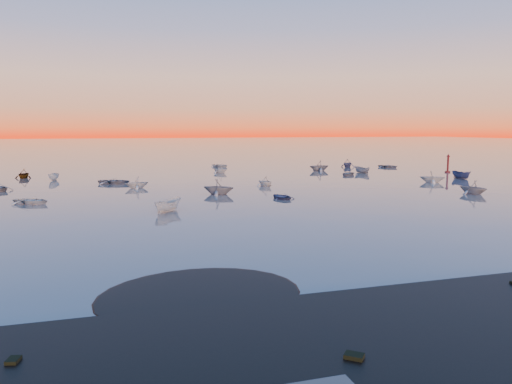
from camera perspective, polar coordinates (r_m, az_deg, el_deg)
name	(u,v)px	position (r m, az deg, el deg)	size (l,w,h in m)	color
ground	(186,161)	(126.76, -8.00, 3.54)	(600.00, 600.00, 0.00)	slate
mud_lobes	(463,266)	(32.35, 22.59, -7.82)	(140.00, 6.00, 0.07)	black
moored_fleet	(233,179)	(80.87, -2.61, 1.51)	(124.00, 58.00, 1.20)	silver
boat_near_left	(32,204)	(59.39, -24.24, -1.23)	(4.15, 1.73, 1.04)	silver
boat_near_center	(168,211)	(49.90, -10.02, -2.20)	(3.68, 1.56, 1.27)	silver
boat_near_right	(473,194)	(67.83, 23.56, -0.20)	(3.70, 1.67, 1.30)	slate
channel_marker	(448,165)	(99.23, 21.08, 2.92)	(1.00, 1.00, 3.55)	#4D1012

